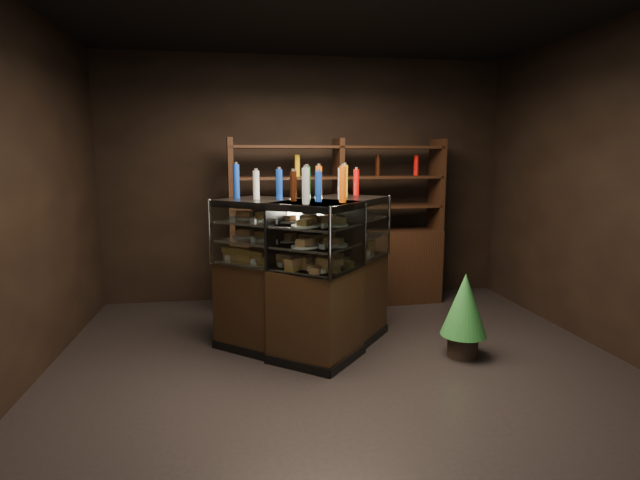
# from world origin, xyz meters

# --- Properties ---
(ground) EXTENTS (5.00, 5.00, 0.00)m
(ground) POSITION_xyz_m (0.00, 0.00, 0.00)
(ground) COLOR black
(ground) RESTS_ON ground
(room_shell) EXTENTS (5.02, 5.02, 3.01)m
(room_shell) POSITION_xyz_m (0.00, 0.00, 1.94)
(room_shell) COLOR black
(room_shell) RESTS_ON ground
(display_case) EXTENTS (1.78, 1.42, 1.42)m
(display_case) POSITION_xyz_m (-0.21, 0.69, 0.47)
(display_case) COLOR black
(display_case) RESTS_ON ground
(food_display) EXTENTS (1.38, 1.03, 0.44)m
(food_display) POSITION_xyz_m (-0.21, 0.69, 1.06)
(food_display) COLOR gold
(food_display) RESTS_ON display_case
(bottles_top) EXTENTS (1.21, 0.89, 0.30)m
(bottles_top) POSITION_xyz_m (-0.21, 0.69, 1.55)
(bottles_top) COLOR #B20C0A
(bottles_top) RESTS_ON display_case
(potted_conifer) EXTENTS (0.41, 0.41, 0.87)m
(potted_conifer) POSITION_xyz_m (1.12, 0.29, 0.50)
(potted_conifer) COLOR black
(potted_conifer) RESTS_ON ground
(back_shelving) EXTENTS (2.58, 0.55, 2.00)m
(back_shelving) POSITION_xyz_m (0.32, 2.05, 0.60)
(back_shelving) COLOR black
(back_shelving) RESTS_ON ground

